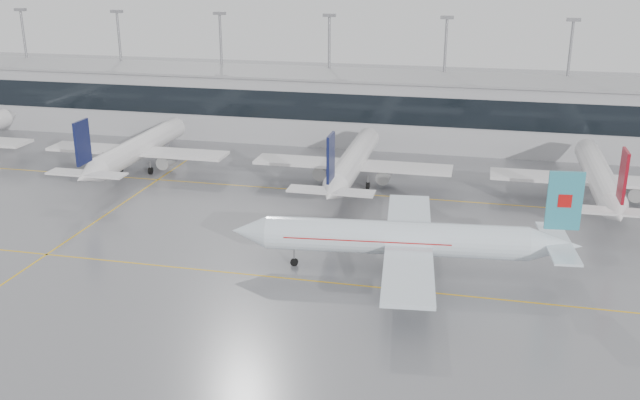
# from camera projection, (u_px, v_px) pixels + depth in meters

# --- Properties ---
(ground) EXTENTS (320.00, 320.00, 0.00)m
(ground) POSITION_uv_depth(u_px,v_px,m) (295.00, 279.00, 76.73)
(ground) COLOR slate
(ground) RESTS_ON ground
(taxi_line_main) EXTENTS (120.00, 0.25, 0.01)m
(taxi_line_main) POSITION_uv_depth(u_px,v_px,m) (295.00, 279.00, 76.73)
(taxi_line_main) COLOR #F0B10F
(taxi_line_main) RESTS_ON ground
(taxi_line_north) EXTENTS (120.00, 0.25, 0.01)m
(taxi_line_north) POSITION_uv_depth(u_px,v_px,m) (347.00, 193.00, 104.38)
(taxi_line_north) COLOR #F0B10F
(taxi_line_north) RESTS_ON ground
(taxi_line_cross) EXTENTS (0.25, 60.00, 0.01)m
(taxi_line_cross) POSITION_uv_depth(u_px,v_px,m) (110.00, 212.00, 96.89)
(taxi_line_cross) COLOR #F0B10F
(taxi_line_cross) RESTS_ON ground
(terminal) EXTENTS (180.00, 15.00, 12.00)m
(terminal) POSITION_uv_depth(u_px,v_px,m) (380.00, 109.00, 131.92)
(terminal) COLOR #A2A2A6
(terminal) RESTS_ON ground
(terminal_glass) EXTENTS (180.00, 0.20, 5.00)m
(terminal_glass) POSITION_uv_depth(u_px,v_px,m) (374.00, 110.00, 124.47)
(terminal_glass) COLOR black
(terminal_glass) RESTS_ON ground
(terminal_roof) EXTENTS (182.00, 16.00, 0.40)m
(terminal_roof) POSITION_uv_depth(u_px,v_px,m) (381.00, 76.00, 129.90)
(terminal_roof) COLOR gray
(terminal_roof) RESTS_ON ground
(light_masts) EXTENTS (156.40, 1.00, 22.60)m
(light_masts) POSITION_uv_depth(u_px,v_px,m) (386.00, 65.00, 135.06)
(light_masts) COLOR gray
(light_masts) RESTS_ON ground
(air_canada_jet) EXTENTS (38.06, 30.99, 12.11)m
(air_canada_jet) POSITION_uv_depth(u_px,v_px,m) (407.00, 239.00, 77.33)
(air_canada_jet) COLOR silver
(air_canada_jet) RESTS_ON ground
(parked_jet_b) EXTENTS (29.64, 36.96, 11.72)m
(parked_jet_b) POSITION_uv_depth(u_px,v_px,m) (137.00, 149.00, 113.96)
(parked_jet_b) COLOR silver
(parked_jet_b) RESTS_ON ground
(parked_jet_c) EXTENTS (29.64, 36.96, 11.72)m
(parked_jet_c) POSITION_uv_depth(u_px,v_px,m) (352.00, 162.00, 106.57)
(parked_jet_c) COLOR silver
(parked_jet_c) RESTS_ON ground
(parked_jet_d) EXTENTS (29.64, 36.96, 11.72)m
(parked_jet_d) POSITION_uv_depth(u_px,v_px,m) (599.00, 178.00, 99.19)
(parked_jet_d) COLOR silver
(parked_jet_d) RESTS_ON ground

